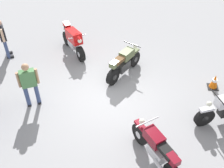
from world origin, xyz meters
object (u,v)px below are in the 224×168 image
(motorcycle_red_sportbike, at_px, (73,40))
(traffic_cone, at_px, (214,82))
(person_in_green_shirt, at_px, (29,83))
(motorcycle_olive_vintage, at_px, (124,63))
(motorcycle_maroon_cruiser, at_px, (157,149))
(person_in_black_shirt, at_px, (3,37))

(motorcycle_red_sportbike, bearing_deg, traffic_cone, 37.65)
(person_in_green_shirt, bearing_deg, motorcycle_red_sportbike, -38.04)
(motorcycle_olive_vintage, bearing_deg, person_in_green_shirt, 155.03)
(motorcycle_maroon_cruiser, distance_m, motorcycle_red_sportbike, 5.84)
(motorcycle_maroon_cruiser, distance_m, person_in_green_shirt, 4.27)
(motorcycle_maroon_cruiser, xyz_separation_m, motorcycle_red_sportbike, (3.22, -4.88, 0.07))
(motorcycle_maroon_cruiser, relative_size, motorcycle_olive_vintage, 1.01)
(motorcycle_red_sportbike, relative_size, traffic_cone, 3.22)
(traffic_cone, bearing_deg, person_in_green_shirt, 14.02)
(motorcycle_olive_vintage, xyz_separation_m, person_in_black_shirt, (4.71, -0.68, 0.41))
(traffic_cone, bearing_deg, motorcycle_olive_vintage, -7.35)
(motorcycle_red_sportbike, xyz_separation_m, person_in_green_shirt, (0.66, 3.14, 0.33))
(person_in_green_shirt, xyz_separation_m, person_in_black_shirt, (1.94, -2.57, -0.03))
(motorcycle_maroon_cruiser, xyz_separation_m, motorcycle_olive_vintage, (1.11, -3.63, -0.03))
(motorcycle_olive_vintage, distance_m, person_in_black_shirt, 4.78)
(motorcycle_olive_vintage, bearing_deg, motorcycle_maroon_cruiser, -132.36)
(motorcycle_red_sportbike, distance_m, traffic_cone, 5.54)
(motorcycle_olive_vintage, relative_size, person_in_green_shirt, 1.08)
(person_in_green_shirt, relative_size, traffic_cone, 3.07)
(motorcycle_maroon_cruiser, height_order, traffic_cone, motorcycle_maroon_cruiser)
(motorcycle_red_sportbike, distance_m, person_in_green_shirt, 3.22)
(motorcycle_olive_vintage, distance_m, traffic_cone, 3.21)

